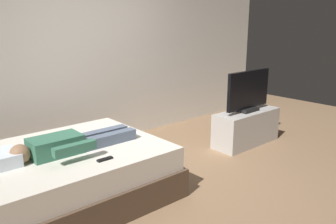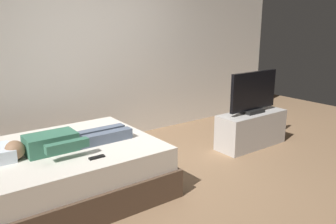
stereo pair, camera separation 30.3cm
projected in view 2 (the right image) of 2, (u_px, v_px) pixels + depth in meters
The scene contains 7 objects.
ground_plane at pixel (174, 184), 3.89m from camera, with size 10.00×10.00×0.00m, color #8C6B4C.
back_wall at pixel (119, 46), 5.20m from camera, with size 6.40×0.10×2.80m, color silver.
bed at pixel (61, 172), 3.57m from camera, with size 1.99×1.53×0.54m.
person at pixel (64, 141), 3.42m from camera, with size 1.26×0.46×0.18m.
remote at pixel (97, 157), 3.22m from camera, with size 0.15×0.04×0.02m, color black.
tv_stand at pixel (251, 129), 5.03m from camera, with size 1.10×0.40×0.50m, color #B7B2AD.
tv at pixel (253, 93), 4.89m from camera, with size 0.88×0.20×0.59m.
Camera 2 is at (-2.17, -2.81, 1.78)m, focal length 37.11 mm.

